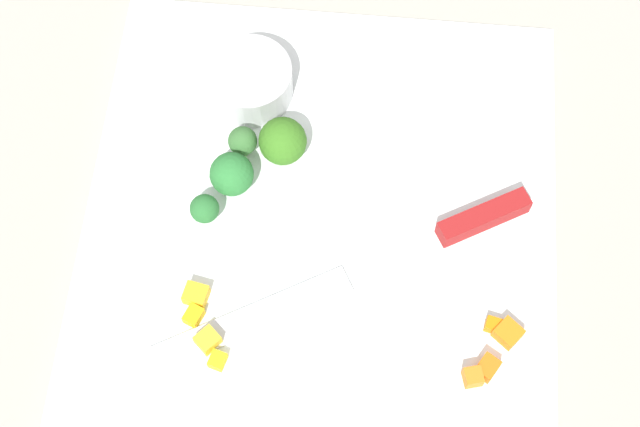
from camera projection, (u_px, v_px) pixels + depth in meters
ground_plane at (320, 224)px, 0.80m from camera, size 4.00×4.00×0.00m
cutting_board at (320, 221)px, 0.79m from camera, size 0.41×0.39×0.01m
prep_bowl at (250, 81)px, 0.82m from camera, size 0.07×0.07×0.03m
chef_knife at (412, 249)px, 0.77m from camera, size 0.18×0.29×0.02m
carrot_dice_0 at (487, 368)px, 0.73m from camera, size 0.02×0.02×0.01m
carrot_dice_1 at (494, 325)px, 0.74m from camera, size 0.01×0.02×0.01m
carrot_dice_2 at (508, 333)px, 0.74m from camera, size 0.03×0.03×0.01m
carrot_dice_3 at (473, 377)px, 0.73m from camera, size 0.02×0.02×0.01m
pepper_dice_0 at (218, 360)px, 0.73m from camera, size 0.02×0.01×0.01m
pepper_dice_1 at (208, 340)px, 0.74m from camera, size 0.02×0.02×0.01m
pepper_dice_2 at (194, 316)px, 0.75m from camera, size 0.02×0.02×0.01m
pepper_dice_3 at (196, 295)px, 0.75m from camera, size 0.02×0.02×0.01m
broccoli_floret_0 at (232, 175)px, 0.78m from camera, size 0.04×0.04×0.04m
broccoli_floret_1 at (283, 141)px, 0.79m from camera, size 0.04×0.04×0.04m
broccoli_floret_2 at (205, 209)px, 0.77m from camera, size 0.02×0.02×0.03m
broccoli_floret_3 at (243, 141)px, 0.80m from camera, size 0.02×0.02×0.03m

